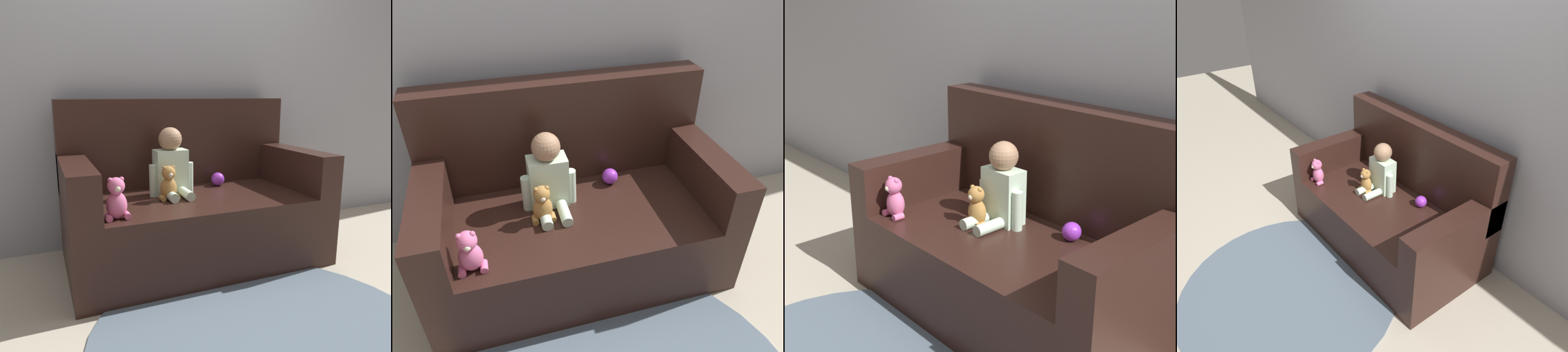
{
  "view_description": "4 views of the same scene",
  "coord_description": "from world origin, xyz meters",
  "views": [
    {
      "loc": [
        -0.91,
        -2.18,
        1.07
      ],
      "look_at": [
        -0.04,
        -0.11,
        0.59
      ],
      "focal_mm": 35.0,
      "sensor_mm": 36.0,
      "label": 1
    },
    {
      "loc": [
        -0.38,
        -1.57,
        1.76
      ],
      "look_at": [
        0.03,
        -0.09,
        0.7
      ],
      "focal_mm": 35.0,
      "sensor_mm": 36.0,
      "label": 2
    },
    {
      "loc": [
        1.7,
        -1.73,
        1.57
      ],
      "look_at": [
        -0.17,
        -0.06,
        0.71
      ],
      "focal_mm": 50.0,
      "sensor_mm": 36.0,
      "label": 3
    },
    {
      "loc": [
        1.95,
        -1.62,
        2.24
      ],
      "look_at": [
        0.0,
        -0.14,
        0.72
      ],
      "focal_mm": 35.0,
      "sensor_mm": 36.0,
      "label": 4
    }
  ],
  "objects": [
    {
      "name": "teddy_bear_brown",
      "position": [
        -0.2,
        -0.06,
        0.54
      ],
      "size": [
        0.12,
        0.1,
        0.21
      ],
      "color": "#AD7A3D",
      "rests_on": "couch"
    },
    {
      "name": "wall_back",
      "position": [
        0.0,
        0.51,
        1.3
      ],
      "size": [
        8.0,
        0.05,
        2.6
      ],
      "color": "#93939E",
      "rests_on": "ground_plane"
    },
    {
      "name": "plush_toy_side",
      "position": [
        -0.56,
        -0.31,
        0.55
      ],
      "size": [
        0.13,
        0.1,
        0.22
      ],
      "color": "#DB6699",
      "rests_on": "couch"
    },
    {
      "name": "toy_ball",
      "position": [
        0.24,
        0.16,
        0.49
      ],
      "size": [
        0.09,
        0.09,
        0.09
      ],
      "color": "purple",
      "rests_on": "couch"
    },
    {
      "name": "couch",
      "position": [
        0.0,
        0.07,
        0.36
      ],
      "size": [
        1.61,
        0.86,
        1.04
      ],
      "color": "black",
      "rests_on": "ground_plane"
    },
    {
      "name": "ground_plane",
      "position": [
        0.0,
        0.0,
        0.0
      ],
      "size": [
        12.0,
        12.0,
        0.0
      ],
      "primitive_type": "plane",
      "color": "#B7AD99"
    },
    {
      "name": "person_baby",
      "position": [
        -0.14,
        0.05,
        0.63
      ],
      "size": [
        0.29,
        0.3,
        0.43
      ],
      "color": "silver",
      "rests_on": "couch"
    }
  ]
}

